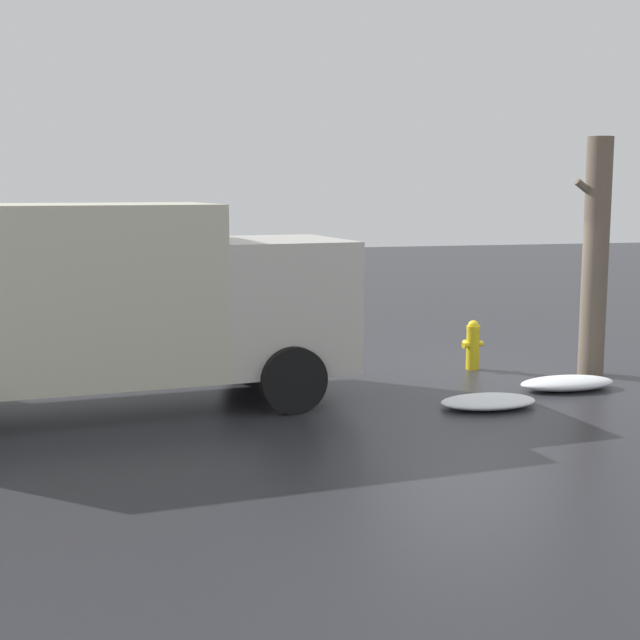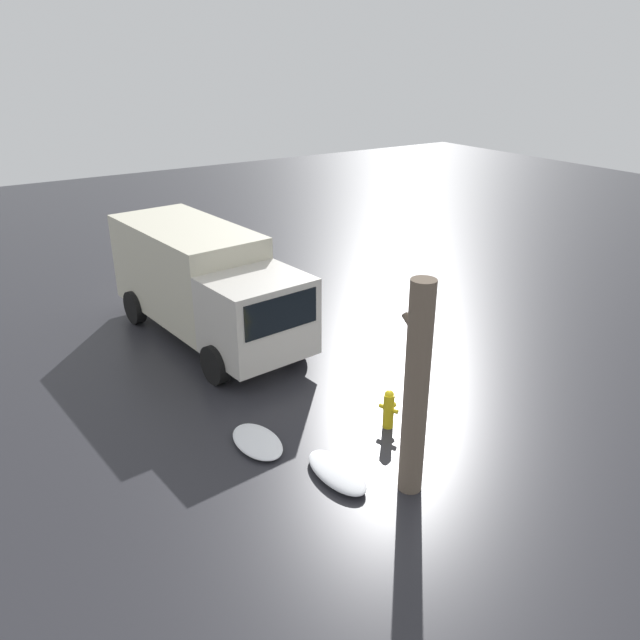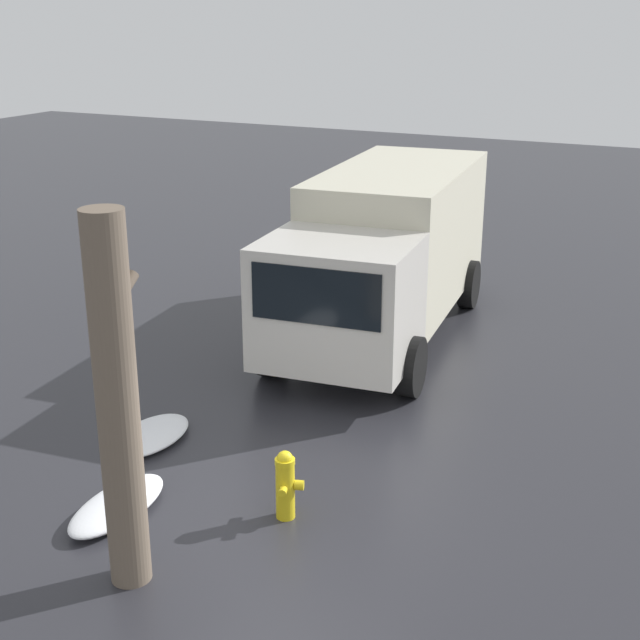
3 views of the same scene
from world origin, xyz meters
TOP-DOWN VIEW (x-y plane):
  - ground_plane at (0.00, 0.00)m, footprint 60.00×60.00m
  - fire_hydrant at (0.00, -0.00)m, footprint 0.42×0.33m
  - tree_trunk at (-1.66, 0.87)m, footprint 0.62×0.40m
  - delivery_truck at (5.96, 1.21)m, footprint 6.66×2.98m
  - snow_pile_by_hydrant at (-0.75, 1.75)m, footprint 1.48×0.68m
  - snow_pile_curbside at (0.85, 2.46)m, footprint 1.36×0.79m

SIDE VIEW (x-z plane):
  - ground_plane at x=0.00m, z-range 0.00..0.00m
  - snow_pile_curbside at x=0.85m, z-range 0.00..0.16m
  - snow_pile_by_hydrant at x=-0.75m, z-range 0.00..0.20m
  - fire_hydrant at x=0.00m, z-range 0.01..0.83m
  - delivery_truck at x=5.96m, z-range 0.13..2.90m
  - tree_trunk at x=-1.66m, z-range 0.01..3.77m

